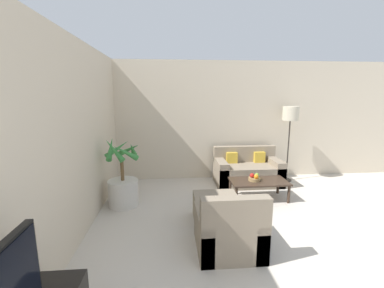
# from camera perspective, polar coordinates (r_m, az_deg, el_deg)

# --- Properties ---
(wall_back) EXTENTS (7.72, 0.06, 2.70)m
(wall_back) POSITION_cam_1_polar(r_m,az_deg,el_deg) (6.17, 12.47, 5.10)
(wall_back) COLOR beige
(wall_back) RESTS_ON ground_plane
(wall_left) EXTENTS (0.06, 7.92, 2.70)m
(wall_left) POSITION_cam_1_polar(r_m,az_deg,el_deg) (3.00, -29.30, -2.01)
(wall_left) COLOR beige
(wall_left) RESTS_ON ground_plane
(potted_palm) EXTENTS (0.66, 0.67, 1.24)m
(potted_palm) POSITION_cam_1_polar(r_m,az_deg,el_deg) (4.74, -15.07, -8.80)
(potted_palm) COLOR beige
(potted_palm) RESTS_ON ground_plane
(sofa_loveseat) EXTENTS (1.41, 0.79, 0.79)m
(sofa_loveseat) POSITION_cam_1_polar(r_m,az_deg,el_deg) (5.84, 12.17, -5.92)
(sofa_loveseat) COLOR gray
(sofa_loveseat) RESTS_ON ground_plane
(floor_lamp) EXTENTS (0.35, 0.35, 1.70)m
(floor_lamp) POSITION_cam_1_polar(r_m,az_deg,el_deg) (6.09, 21.03, 5.60)
(floor_lamp) COLOR #2D2823
(floor_lamp) RESTS_ON ground_plane
(coffee_table) EXTENTS (1.06, 0.56, 0.36)m
(coffee_table) POSITION_cam_1_polar(r_m,az_deg,el_deg) (5.04, 14.61, -8.34)
(coffee_table) COLOR #38281E
(coffee_table) RESTS_ON ground_plane
(fruit_bowl) EXTENTS (0.22, 0.22, 0.05)m
(fruit_bowl) POSITION_cam_1_polar(r_m,az_deg,el_deg) (5.00, 13.66, -7.60)
(fruit_bowl) COLOR #997A4C
(fruit_bowl) RESTS_ON coffee_table
(apple_red) EXTENTS (0.08, 0.08, 0.08)m
(apple_red) POSITION_cam_1_polar(r_m,az_deg,el_deg) (4.98, 13.19, -6.81)
(apple_red) COLOR red
(apple_red) RESTS_ON fruit_bowl
(apple_green) EXTENTS (0.08, 0.08, 0.08)m
(apple_green) POSITION_cam_1_polar(r_m,az_deg,el_deg) (5.01, 14.22, -6.74)
(apple_green) COLOR olive
(apple_green) RESTS_ON fruit_bowl
(orange_fruit) EXTENTS (0.08, 0.08, 0.08)m
(orange_fruit) POSITION_cam_1_polar(r_m,az_deg,el_deg) (4.92, 14.07, -7.05)
(orange_fruit) COLOR orange
(orange_fruit) RESTS_ON fruit_bowl
(armchair) EXTENTS (0.80, 0.79, 0.83)m
(armchair) POSITION_cam_1_polar(r_m,az_deg,el_deg) (3.43, 8.22, -18.60)
(armchair) COLOR gray
(armchair) RESTS_ON ground_plane
(ottoman) EXTENTS (0.68, 0.54, 0.41)m
(ottoman) POSITION_cam_1_polar(r_m,az_deg,el_deg) (4.16, 5.29, -13.91)
(ottoman) COLOR gray
(ottoman) RESTS_ON ground_plane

